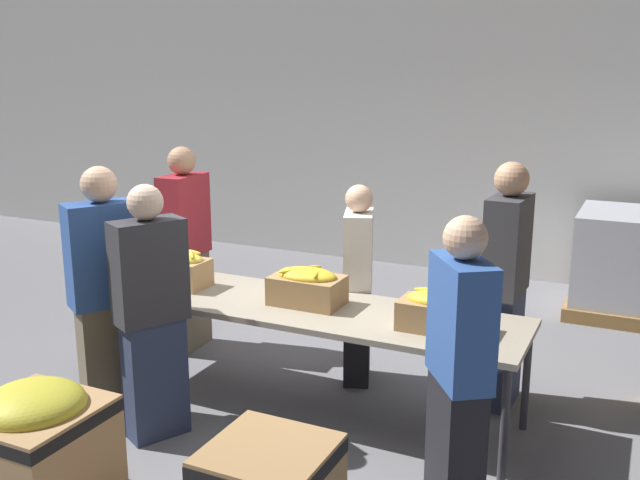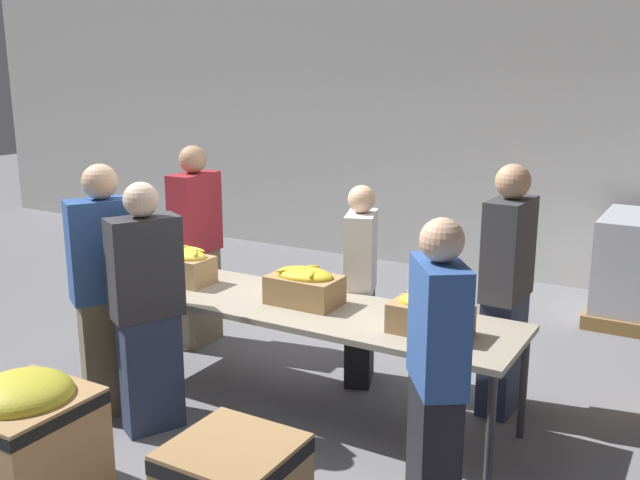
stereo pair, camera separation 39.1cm
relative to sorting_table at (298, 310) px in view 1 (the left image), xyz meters
The scene contains 14 objects.
ground_plane 0.72m from the sorting_table, ahead, with size 30.00×30.00×0.00m, color slate.
wall_back 4.14m from the sorting_table, 90.00° to the left, with size 16.00×0.08×4.00m.
sorting_table is the anchor object (origin of this frame).
banana_box_0 0.98m from the sorting_table, behind, with size 0.38×0.30×0.27m.
banana_box_1 0.18m from the sorting_table, 28.07° to the left, with size 0.49×0.31×0.26m.
banana_box_2 1.02m from the sorting_table, ahead, with size 0.49×0.27×0.25m.
volunteer_0 1.43m from the sorting_table, 28.20° to the left, with size 0.25×0.47×1.73m.
volunteer_1 1.27m from the sorting_table, 146.35° to the right, with size 0.44×0.52×1.73m.
volunteer_2 0.63m from the sorting_table, 71.97° to the left, with size 0.33×0.45×1.51m.
volunteer_3 1.53m from the sorting_table, 30.30° to the right, with size 0.43×0.49×1.64m.
volunteer_4 1.50m from the sorting_table, 156.35° to the left, with size 0.25×0.47×1.72m.
volunteer_5 1.00m from the sorting_table, 131.14° to the right, with size 0.40×0.50×1.65m.
donation_bin_0 1.84m from the sorting_table, 113.46° to the right, with size 0.65×0.65×0.71m.
pallet_stack_0 3.74m from the sorting_table, 57.60° to the left, with size 1.12×1.12×1.00m.
Camera 1 is at (2.13, -4.12, 2.33)m, focal length 40.00 mm.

